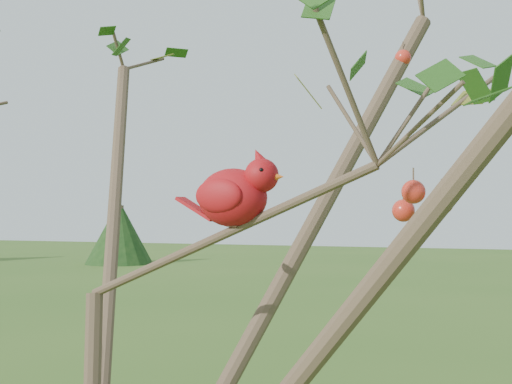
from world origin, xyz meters
TOP-DOWN VIEW (x-y plane):
  - crabapple_tree at (0.03, -0.02)m, footprint 2.35×2.05m
  - cardinal at (0.28, 0.07)m, footprint 0.23×0.13m
  - distant_trees at (-2.87, 24.60)m, footprint 45.64×13.76m

SIDE VIEW (x-z plane):
  - distant_trees at x=-2.87m, z-range -0.22..3.43m
  - crabapple_tree at x=0.03m, z-range 0.65..3.60m
  - cardinal at x=0.28m, z-range 2.07..2.23m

